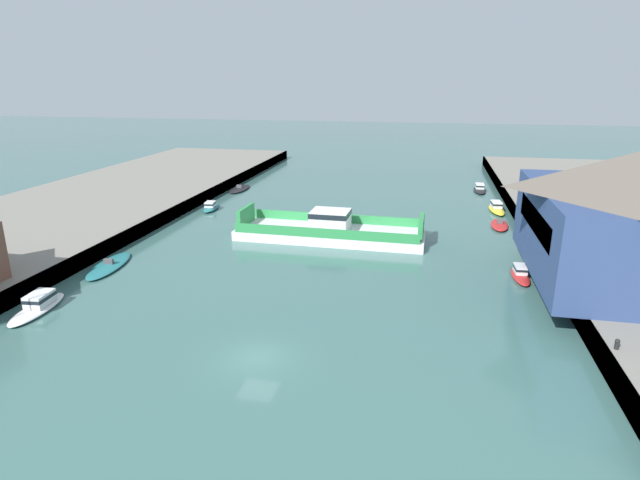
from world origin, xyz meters
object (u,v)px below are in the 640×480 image
(moored_boat_mid_right, at_px, (520,274))
(moored_boat_upstream_a, at_px, (109,265))
(moored_boat_mid_left, at_px, (239,189))
(moored_boat_far_left, at_px, (211,207))
(moored_boat_upstream_b, at_px, (496,208))
(chain_ferry, at_px, (330,230))
(moored_boat_far_right, at_px, (38,304))
(moored_boat_near_right, at_px, (500,225))
(warehouse_shed, at_px, (630,216))
(moored_boat_near_left, at_px, (480,189))

(moored_boat_mid_right, height_order, moored_boat_upstream_a, moored_boat_mid_right)
(moored_boat_mid_left, relative_size, moored_boat_far_left, 1.35)
(moored_boat_mid_right, relative_size, moored_boat_upstream_b, 0.76)
(moored_boat_upstream_b, bearing_deg, chain_ferry, -139.41)
(moored_boat_far_left, bearing_deg, moored_boat_mid_right, -25.94)
(moored_boat_far_right, distance_m, moored_boat_upstream_b, 58.49)
(moored_boat_far_right, relative_size, moored_boat_upstream_a, 0.80)
(moored_boat_near_right, xyz_separation_m, moored_boat_mid_right, (-0.23, -18.42, 0.21))
(moored_boat_mid_right, distance_m, moored_boat_upstream_a, 40.37)
(moored_boat_mid_left, xyz_separation_m, warehouse_shed, (48.11, -35.44, 6.93))
(moored_boat_near_left, height_order, moored_boat_far_right, moored_boat_far_right)
(moored_boat_mid_left, distance_m, moored_boat_upstream_a, 38.54)
(moored_boat_far_right, bearing_deg, chain_ferry, 51.05)
(moored_boat_mid_left, distance_m, warehouse_shed, 60.15)
(moored_boat_far_left, height_order, warehouse_shed, warehouse_shed)
(chain_ferry, relative_size, moored_boat_near_right, 3.59)
(moored_boat_mid_left, bearing_deg, moored_boat_upstream_b, -9.14)
(moored_boat_mid_right, relative_size, moored_boat_upstream_a, 0.59)
(chain_ferry, xyz_separation_m, warehouse_shed, (27.82, -11.03, 6.09))
(moored_boat_near_right, distance_m, moored_boat_far_left, 39.78)
(moored_boat_far_left, xyz_separation_m, moored_boat_far_right, (-0.23, -34.81, 0.05))
(moored_boat_far_right, relative_size, moored_boat_upstream_b, 1.04)
(moored_boat_mid_left, bearing_deg, moored_boat_far_left, -86.73)
(chain_ferry, relative_size, moored_boat_far_left, 4.04)
(moored_boat_near_right, bearing_deg, moored_boat_mid_right, -90.70)
(moored_boat_mid_left, bearing_deg, moored_boat_mid_right, -39.48)
(chain_ferry, bearing_deg, moored_boat_near_left, 58.29)
(moored_boat_near_right, height_order, moored_boat_upstream_b, moored_boat_upstream_b)
(moored_boat_mid_left, xyz_separation_m, moored_boat_far_left, (0.80, -14.00, 0.26))
(chain_ferry, height_order, warehouse_shed, warehouse_shed)
(moored_boat_far_left, bearing_deg, moored_boat_mid_left, 93.27)
(moored_boat_near_left, distance_m, moored_boat_upstream_b, 13.94)
(moored_boat_mid_left, xyz_separation_m, moored_boat_mid_right, (40.35, -33.23, 0.24))
(chain_ferry, height_order, moored_boat_mid_left, chain_ferry)
(moored_boat_near_right, relative_size, moored_boat_mid_right, 1.23)
(moored_boat_mid_left, xyz_separation_m, moored_boat_upstream_b, (41.06, -6.61, 0.31))
(chain_ferry, relative_size, moored_boat_mid_right, 4.40)
(moored_boat_mid_left, xyz_separation_m, moored_boat_upstream_a, (0.33, -38.54, -0.01))
(moored_boat_mid_left, relative_size, moored_boat_upstream_b, 1.12)
(warehouse_shed, bearing_deg, chain_ferry, 158.37)
(moored_boat_near_right, xyz_separation_m, warehouse_shed, (7.53, -20.63, 6.90))
(moored_boat_far_right, bearing_deg, moored_boat_mid_right, 21.39)
(chain_ferry, distance_m, moored_boat_near_left, 37.25)
(moored_boat_near_left, xyz_separation_m, moored_boat_far_right, (-39.30, -56.09, 0.06))
(moored_boat_near_right, bearing_deg, chain_ferry, -154.67)
(moored_boat_upstream_a, distance_m, warehouse_shed, 48.38)
(moored_boat_near_left, height_order, moored_boat_mid_left, moored_boat_near_left)
(moored_boat_near_right, bearing_deg, moored_boat_upstream_a, -149.48)
(moored_boat_upstream_b, xyz_separation_m, warehouse_shed, (7.05, -28.83, 6.61))
(moored_boat_near_left, xyz_separation_m, moored_boat_upstream_a, (-39.54, -45.81, -0.26))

